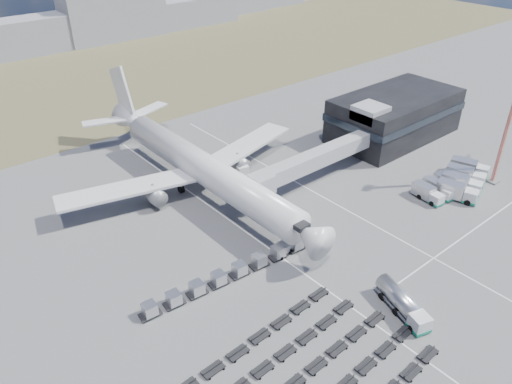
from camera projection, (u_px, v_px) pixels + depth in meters
ground at (325, 276)px, 73.74m from camera, size 420.00×420.00×0.00m
grass_strip at (50, 85)px, 145.85m from camera, size 420.00×90.00×0.01m
lane_markings at (353, 241)px, 81.07m from camera, size 47.12×110.00×0.01m
terminal at (394, 115)px, 112.98m from camera, size 30.40×16.40×11.00m
jet_bridge at (305, 164)px, 93.25m from camera, size 30.30×3.80×7.05m
airliner at (199, 165)px, 92.22m from camera, size 51.59×64.53×17.62m
skyline at (0, 26)px, 167.09m from camera, size 303.26×24.92×24.30m
fuel_tanker at (403, 304)px, 66.65m from camera, size 5.14×9.74×3.06m
pushback_tug at (281, 250)px, 77.80m from camera, size 3.71×2.54×1.52m
catering_truck at (239, 168)px, 99.50m from camera, size 3.53×6.02×2.59m
service_trucks_near at (444, 186)px, 93.41m from camera, size 11.84×7.40×2.49m
service_trucks_far at (463, 179)px, 95.19m from camera, size 14.71×10.99×2.91m
uld_row at (229, 274)px, 72.39m from camera, size 28.03×4.11×1.89m
baggage_dollies at (308, 376)px, 58.12m from camera, size 30.70×18.51×0.68m
floodlight_mast at (511, 114)px, 90.30m from camera, size 2.69×2.18×28.29m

